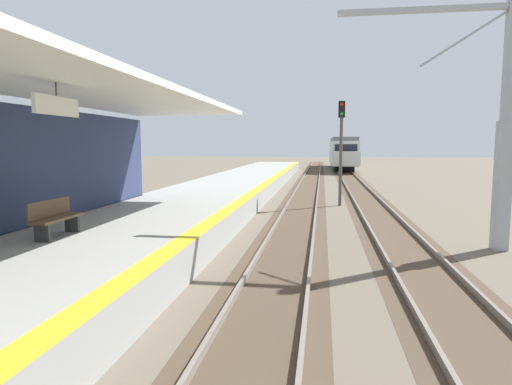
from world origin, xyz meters
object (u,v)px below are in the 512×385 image
object	(u,v)px
catenary_pylon_far_side	(495,126)
approaching_train	(342,152)
rail_signal_post	(341,142)
platform_bench	(55,217)

from	to	relation	value
catenary_pylon_far_side	approaching_train	bearing A→B (deg)	93.30
rail_signal_post	approaching_train	bearing A→B (deg)	87.38
approaching_train	rail_signal_post	bearing A→B (deg)	-92.62
catenary_pylon_far_side	platform_bench	world-z (taller)	catenary_pylon_far_side
approaching_train	rail_signal_post	world-z (taller)	rail_signal_post
platform_bench	catenary_pylon_far_side	bearing A→B (deg)	20.36
approaching_train	platform_bench	distance (m)	47.12
rail_signal_post	catenary_pylon_far_side	size ratio (longest dim) A/B	0.69
catenary_pylon_far_side	rail_signal_post	bearing A→B (deg)	114.27
approaching_train	platform_bench	size ratio (longest dim) A/B	12.25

